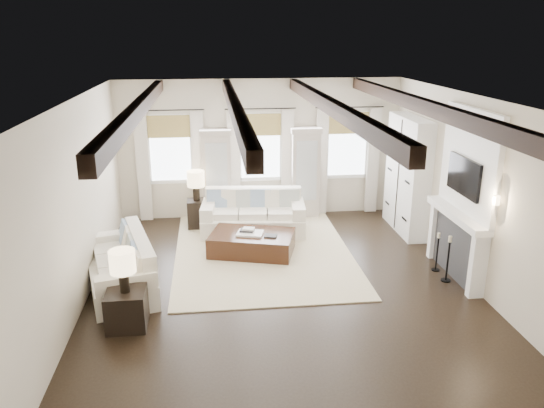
{
  "coord_description": "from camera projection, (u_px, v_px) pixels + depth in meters",
  "views": [
    {
      "loc": [
        -1.14,
        -8.26,
        4.18
      ],
      "look_at": [
        -0.05,
        1.0,
        1.15
      ],
      "focal_mm": 35.0,
      "sensor_mm": 36.0,
      "label": 1
    }
  ],
  "objects": [
    {
      "name": "book_lower",
      "position": [
        247.0,
        230.0,
        10.39
      ],
      "size": [
        0.31,
        0.26,
        0.04
      ],
      "primitive_type": "cube",
      "rotation": [
        0.0,
        0.0,
        -0.28
      ],
      "color": "#262628",
      "rests_on": "tray"
    },
    {
      "name": "book_upper",
      "position": [
        248.0,
        229.0,
        10.36
      ],
      "size": [
        0.26,
        0.22,
        0.03
      ],
      "primitive_type": "cube",
      "rotation": [
        0.0,
        0.0,
        -0.28
      ],
      "color": "beige",
      "rests_on": "book_lower"
    },
    {
      "name": "area_rug",
      "position": [
        263.0,
        251.0,
        10.62
      ],
      "size": [
        3.44,
        4.64,
        0.02
      ],
      "primitive_type": "cube",
      "color": "beige",
      "rests_on": "ground"
    },
    {
      "name": "room_shell",
      "position": [
        316.0,
        165.0,
        9.57
      ],
      "size": [
        6.54,
        7.54,
        3.22
      ],
      "color": "beige",
      "rests_on": "ground"
    },
    {
      "name": "candlestick_near",
      "position": [
        448.0,
        263.0,
        9.24
      ],
      "size": [
        0.17,
        0.17,
        0.85
      ],
      "color": "black",
      "rests_on": "ground"
    },
    {
      "name": "sofa_back",
      "position": [
        253.0,
        216.0,
        11.5
      ],
      "size": [
        2.29,
        1.21,
        0.94
      ],
      "color": "white",
      "rests_on": "ground"
    },
    {
      "name": "side_table_back",
      "position": [
        197.0,
        214.0,
        11.81
      ],
      "size": [
        0.43,
        0.43,
        0.64
      ],
      "primitive_type": "cube",
      "color": "black",
      "rests_on": "ground"
    },
    {
      "name": "tray",
      "position": [
        250.0,
        233.0,
        10.34
      ],
      "size": [
        0.59,
        0.5,
        0.04
      ],
      "primitive_type": "cube",
      "rotation": [
        0.0,
        0.0,
        -0.28
      ],
      "color": "white",
      "rests_on": "ottoman"
    },
    {
      "name": "book_loose",
      "position": [
        271.0,
        236.0,
        10.22
      ],
      "size": [
        0.28,
        0.24,
        0.03
      ],
      "primitive_type": "cube",
      "rotation": [
        0.0,
        0.0,
        -0.28
      ],
      "color": "#262628",
      "rests_on": "ottoman"
    },
    {
      "name": "sofa_left",
      "position": [
        124.0,
        267.0,
        9.01
      ],
      "size": [
        1.5,
        2.32,
        0.92
      ],
      "color": "white",
      "rests_on": "ground"
    },
    {
      "name": "lamp_front",
      "position": [
        123.0,
        264.0,
        7.6
      ],
      "size": [
        0.38,
        0.38,
        0.65
      ],
      "color": "black",
      "rests_on": "side_table_front"
    },
    {
      "name": "ground",
      "position": [
        281.0,
        284.0,
        9.22
      ],
      "size": [
        7.5,
        7.5,
        0.0
      ],
      "primitive_type": "plane",
      "color": "black",
      "rests_on": "ground"
    },
    {
      "name": "candlestick_far",
      "position": [
        437.0,
        255.0,
        9.67
      ],
      "size": [
        0.15,
        0.15,
        0.74
      ],
      "color": "black",
      "rests_on": "ground"
    },
    {
      "name": "side_table_front",
      "position": [
        127.0,
        309.0,
        7.82
      ],
      "size": [
        0.57,
        0.57,
        0.57
      ],
      "primitive_type": "cube",
      "color": "black",
      "rests_on": "ground"
    },
    {
      "name": "lamp_back",
      "position": [
        196.0,
        181.0,
        11.57
      ],
      "size": [
        0.38,
        0.38,
        0.66
      ],
      "color": "black",
      "rests_on": "side_table_back"
    },
    {
      "name": "ottoman",
      "position": [
        252.0,
        243.0,
        10.45
      ],
      "size": [
        1.82,
        1.4,
        0.42
      ],
      "primitive_type": "cube",
      "rotation": [
        0.0,
        0.0,
        -0.28
      ],
      "color": "black",
      "rests_on": "ground"
    }
  ]
}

